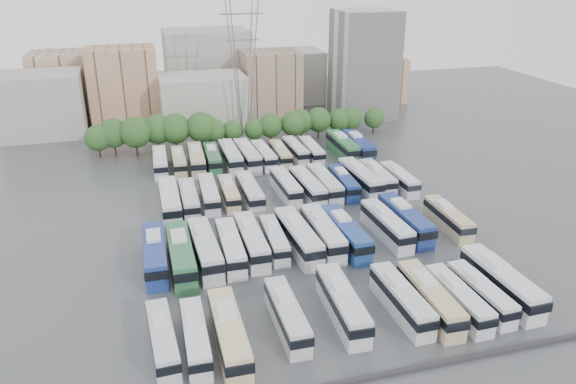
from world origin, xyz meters
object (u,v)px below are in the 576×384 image
object	(u,v)px
bus_r0_s4	(287,315)
bus_r2_s12	(377,177)
bus_r1_s11	(405,219)
bus_r2_s10	(343,182)
bus_r1_s8	(345,233)
bus_r1_s3	(231,247)
bus_r1_s2	(205,249)
bus_r1_s1	(181,255)
bus_r2_s13	(399,179)
bus_r3_s2	(179,161)
bus_r3_s6	(247,155)
bus_r0_s9	(430,298)
bus_r3_s4	(213,158)
bus_r2_s2	(189,199)
bus_r2_s3	(209,194)
bus_r3_s3	(196,159)
bus_r1_s7	(323,232)
bus_r0_s0	(163,339)
bus_r2_s1	(170,201)
bus_r1_s0	(155,254)
bus_r1_s5	(274,239)
bus_r2_s5	(250,192)
bus_r3_s7	(264,155)
bus_r0_s1	(195,337)
bus_r3_s1	(160,162)
bus_r3_s5	(231,156)
bus_r0_s6	(342,303)
bus_r0_s11	(481,293)
bus_r2_s11	(360,178)
bus_r1_s13	(448,218)
bus_r2_s9	(324,184)
bus_r3_s12	(343,146)
bus_r3_s9	(295,150)
bus_r2_s7	(286,186)
bus_r3_s8	(280,154)
bus_r3_s10	(311,150)
bus_r1_s6	(298,236)
electricity_pylon	(243,52)
bus_r0_s8	(401,299)
bus_r1_s4	(251,241)
bus_r2_s8	(307,186)
bus_r2_s4	(229,193)

from	to	relation	value
bus_r0_s4	bus_r2_s12	size ratio (longest dim) A/B	0.99
bus_r1_s11	bus_r2_s10	bearing A→B (deg)	99.74
bus_r1_s8	bus_r1_s3	bearing A→B (deg)	176.59
bus_r1_s2	bus_r1_s1	bearing A→B (deg)	-166.53
bus_r2_s13	bus_r3_s2	bearing A→B (deg)	150.53
bus_r1_s1	bus_r3_s6	world-z (taller)	bus_r1_s1
bus_r0_s9	bus_r3_s4	xyz separation A→B (m)	(-16.73, 54.73, -0.10)
bus_r1_s1	bus_r2_s2	world-z (taller)	bus_r1_s1
bus_r2_s3	bus_r3_s3	world-z (taller)	bus_r3_s3
bus_r1_s7	bus_r2_s10	world-z (taller)	bus_r1_s7
bus_r0_s0	bus_r2_s1	world-z (taller)	bus_r2_s1
bus_r1_s0	bus_r2_s12	distance (m)	43.52
bus_r1_s5	bus_r3_s6	xyz separation A→B (m)	(3.39, 34.86, 0.33)
bus_r2_s2	bus_r2_s10	world-z (taller)	bus_r2_s2
bus_r2_s5	bus_r3_s7	xyz separation A→B (m)	(6.49, 17.57, -0.06)
bus_r1_s7	bus_r2_s3	xyz separation A→B (m)	(-13.40, 18.50, -0.19)
bus_r1_s11	bus_r0_s1	bearing A→B (deg)	-151.57
bus_r2_s10	bus_r3_s1	xyz separation A→B (m)	(-29.81, 18.99, 0.06)
bus_r1_s0	bus_r2_s1	world-z (taller)	bus_r2_s1
bus_r3_s5	bus_r3_s3	bearing A→B (deg)	176.82
bus_r0_s6	bus_r3_s4	xyz separation A→B (m)	(-6.74, 53.10, -0.12)
bus_r2_s12	bus_r0_s9	bearing A→B (deg)	-104.47
bus_r1_s7	bus_r2_s2	bearing A→B (deg)	134.51
bus_r0_s11	bus_r2_s11	distance (m)	37.05
bus_r0_s4	bus_r0_s9	distance (m)	16.53
bus_r0_s6	bus_r2_s1	xyz separation A→B (m)	(-16.38, 33.96, 0.11)
bus_r2_s1	bus_r1_s7	bearing A→B (deg)	-40.09
bus_r1_s13	bus_r2_s9	distance (m)	22.06
bus_r3_s2	bus_r3_s12	size ratio (longest dim) A/B	0.84
bus_r3_s9	bus_r2_s7	bearing A→B (deg)	-112.73
bus_r3_s1	bus_r3_s2	size ratio (longest dim) A/B	1.06
bus_r3_s8	bus_r0_s6	bearing A→B (deg)	-95.60
bus_r2_s13	bus_r3_s2	world-z (taller)	bus_r2_s13
bus_r3_s10	bus_r1_s6	bearing A→B (deg)	-109.17
bus_r3_s9	bus_r1_s8	bearing A→B (deg)	-97.13
bus_r3_s9	electricity_pylon	bearing A→B (deg)	106.82
bus_r0_s4	bus_r3_s10	world-z (taller)	bus_r0_s4
bus_r0_s8	bus_r0_s11	bearing A→B (deg)	-7.32
bus_r1_s0	bus_r3_s5	bearing A→B (deg)	66.67
bus_r1_s7	bus_r2_s7	distance (m)	18.64
bus_r0_s0	bus_r2_s7	distance (m)	43.08
bus_r0_s4	bus_r2_s1	xyz separation A→B (m)	(-9.90, 34.16, 0.27)
bus_r1_s4	bus_r2_s8	xyz separation A→B (m)	(13.26, 16.72, -0.02)
bus_r1_s7	bus_r2_s8	xyz separation A→B (m)	(3.11, 17.14, -0.09)
bus_r1_s5	bus_r3_s9	size ratio (longest dim) A/B	0.96
bus_r2_s4	bus_r2_s11	bearing A→B (deg)	-0.02
bus_r0_s9	bus_r3_s8	bearing A→B (deg)	94.97
bus_r3_s12	bus_r1_s1	bearing A→B (deg)	-134.45
bus_r1_s2	bus_r3_s1	distance (m)	37.04
bus_r0_s6	bus_r3_s9	xyz separation A→B (m)	(10.09, 53.54, -0.21)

